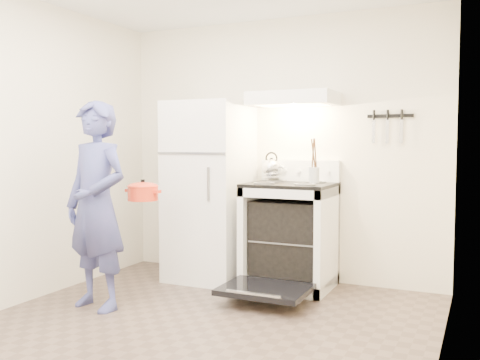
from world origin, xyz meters
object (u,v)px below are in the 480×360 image
dutch_oven (143,193)px  refrigerator (209,191)px  person (96,205)px  tea_kettle (271,167)px  stove_body (290,237)px

dutch_oven → refrigerator: bearing=79.8°
person → tea_kettle: bearing=65.7°
stove_body → person: 1.74m
dutch_oven → person: bearing=-123.1°
refrigerator → stove_body: (0.81, 0.02, -0.39)m
refrigerator → tea_kettle: size_ratio=6.20×
refrigerator → person: size_ratio=1.04×
person → stove_body: bearing=55.1°
refrigerator → tea_kettle: bearing=20.8°
tea_kettle → dutch_oven: 1.31m
stove_body → dutch_oven: (-0.97, -0.90, 0.44)m
refrigerator → person: (-0.37, -1.20, -0.03)m
refrigerator → stove_body: size_ratio=1.85×
tea_kettle → person: (-0.93, -1.41, -0.27)m
stove_body → tea_kettle: tea_kettle is taller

